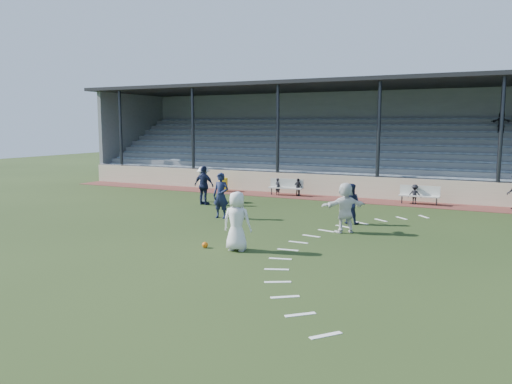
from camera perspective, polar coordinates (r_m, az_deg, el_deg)
ground at (r=18.66m, az=-3.36°, el=-4.88°), size 90.00×90.00×0.00m
cinder_track at (r=28.14m, az=7.13°, el=-0.64°), size 34.00×2.00×0.02m
retaining_wall at (r=29.05m, az=7.81°, el=0.78°), size 34.00×0.18×1.20m
bench_left at (r=28.83m, az=3.47°, el=0.75°), size 2.02×0.57×0.95m
bench_right at (r=26.86m, az=18.19°, el=-0.13°), size 2.00×0.46×0.95m
trash_bin at (r=30.64m, az=-3.73°, el=0.86°), size 0.51×0.51×0.82m
football at (r=16.74m, az=-5.85°, el=-6.03°), size 0.20×0.20×0.20m
player_white_lead at (r=16.14m, az=-2.20°, el=-3.35°), size 1.01×0.73×1.94m
player_navy_lead at (r=21.81m, az=-4.03°, el=-0.40°), size 0.75×0.52×1.99m
player_navy_mid at (r=20.92m, az=10.73°, el=-1.31°), size 0.84×0.66×1.67m
player_white_wing at (r=26.62m, az=-6.02°, el=0.92°), size 1.26×1.40×1.88m
player_navy_wing at (r=25.55m, az=-5.96°, el=0.75°), size 1.20×0.58×1.99m
player_white_back at (r=19.15m, az=10.15°, el=-1.75°), size 1.72×1.58×1.91m
sub_left_near at (r=28.80m, az=2.52°, el=0.61°), size 0.42×0.34×0.99m
sub_left_far at (r=28.62m, az=4.83°, el=0.56°), size 0.64×0.42×1.00m
sub_right at (r=26.78m, az=17.68°, el=-0.25°), size 0.68×0.41×1.02m
grandstand at (r=33.41m, az=10.40°, el=4.38°), size 34.60×9.00×6.61m
penalty_arc at (r=17.08m, az=8.86°, el=-6.13°), size 3.89×14.63×0.01m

